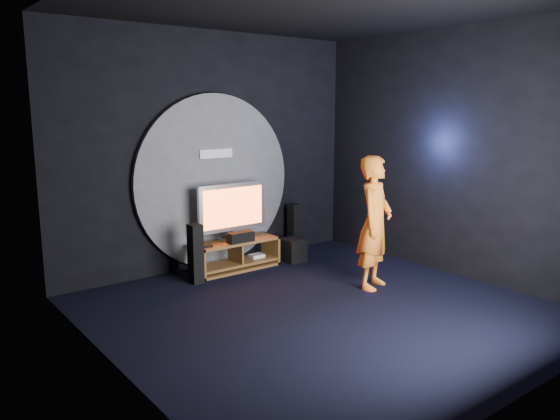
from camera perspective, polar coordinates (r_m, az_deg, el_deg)
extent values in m
plane|color=black|center=(6.67, 4.45, -10.42)|extent=(5.00, 5.00, 0.00)
cube|color=black|center=(8.27, -7.11, 6.13)|extent=(5.00, 0.04, 3.50)
cube|color=black|center=(4.73, 25.50, 1.74)|extent=(5.00, 0.04, 3.50)
cube|color=black|center=(4.94, -17.35, 2.65)|extent=(0.04, 5.00, 3.50)
cube|color=black|center=(8.14, 17.89, 5.63)|extent=(0.04, 5.00, 3.50)
cube|color=black|center=(6.31, 4.94, 20.75)|extent=(5.00, 5.00, 0.01)
cylinder|color=#515156|center=(8.27, -6.84, 3.00)|extent=(2.60, 0.08, 2.60)
cube|color=white|center=(8.18, -6.71, 5.88)|extent=(0.55, 0.03, 0.13)
cube|color=brown|center=(8.15, -4.68, -3.30)|extent=(1.34, 0.45, 0.04)
cube|color=brown|center=(8.24, -4.65, -5.52)|extent=(1.30, 0.42, 0.04)
cube|color=brown|center=(7.88, -8.65, -5.42)|extent=(0.04, 0.45, 0.45)
cube|color=brown|center=(8.56, -0.99, -3.99)|extent=(0.04, 0.45, 0.45)
cube|color=brown|center=(8.19, -4.67, -4.42)|extent=(0.03, 0.40, 0.29)
cube|color=brown|center=(8.26, -4.64, -6.06)|extent=(1.34, 0.45, 0.04)
cube|color=white|center=(8.43, -2.48, -4.80)|extent=(0.22, 0.16, 0.05)
cube|color=silver|center=(8.20, -4.95, -2.93)|extent=(0.36, 0.22, 0.04)
cylinder|color=silver|center=(8.18, -4.96, -2.45)|extent=(0.07, 0.07, 0.10)
cube|color=silver|center=(8.10, -5.01, 0.31)|extent=(1.14, 0.06, 0.70)
cube|color=#FF5C23|center=(8.07, -4.88, 0.28)|extent=(1.01, 0.01, 0.58)
cube|color=black|center=(8.01, -4.13, -2.84)|extent=(0.40, 0.15, 0.15)
cube|color=black|center=(7.76, -7.68, -3.84)|extent=(0.18, 0.05, 0.02)
cube|color=black|center=(7.61, -8.81, -4.56)|extent=(0.16, 0.18, 0.82)
cube|color=black|center=(9.07, 1.49, -1.94)|extent=(0.16, 0.18, 0.82)
cube|color=black|center=(8.62, 1.39, -4.18)|extent=(0.33, 0.33, 0.37)
imported|color=orange|center=(7.34, 9.89, -1.31)|extent=(0.77, 0.65, 1.78)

